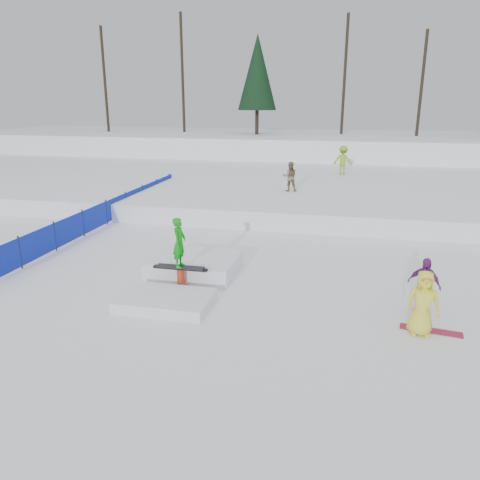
% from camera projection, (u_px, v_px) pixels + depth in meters
% --- Properties ---
extents(ground, '(120.00, 120.00, 0.00)m').
position_uv_depth(ground, '(207.00, 297.00, 12.95)').
color(ground, white).
extents(snow_berm, '(60.00, 14.00, 2.40)m').
position_uv_depth(snow_berm, '(305.00, 148.00, 40.63)').
color(snow_berm, white).
rests_on(snow_berm, ground).
extents(snow_midrise, '(50.00, 18.00, 0.80)m').
position_uv_depth(snow_midrise, '(283.00, 184.00, 27.78)').
color(snow_midrise, white).
rests_on(snow_midrise, ground).
extents(safety_fence, '(0.05, 16.00, 1.10)m').
position_uv_depth(safety_fence, '(106.00, 212.00, 20.32)').
color(safety_fence, '#1123A9').
rests_on(safety_fence, ground).
extents(treeline, '(40.24, 4.22, 10.50)m').
position_uv_depth(treeline, '(387.00, 70.00, 35.92)').
color(treeline, black).
rests_on(treeline, snow_berm).
extents(walker_olive, '(0.82, 0.70, 1.48)m').
position_uv_depth(walker_olive, '(290.00, 177.00, 23.47)').
color(walker_olive, brown).
rests_on(walker_olive, snow_midrise).
extents(walker_ygreen, '(1.25, 0.87, 1.77)m').
position_uv_depth(walker_ygreen, '(343.00, 160.00, 28.52)').
color(walker_ygreen, '#79AE1D').
rests_on(walker_ygreen, snow_midrise).
extents(spectator_purple, '(0.92, 0.72, 1.45)m').
position_uv_depth(spectator_purple, '(424.00, 285.00, 11.89)').
color(spectator_purple, '#732785').
rests_on(spectator_purple, ground).
extents(spectator_yellow, '(0.79, 0.53, 1.57)m').
position_uv_depth(spectator_yellow, '(423.00, 303.00, 10.70)').
color(spectator_yellow, yellow).
rests_on(spectator_yellow, ground).
extents(loose_board_red, '(1.43, 0.48, 0.03)m').
position_uv_depth(loose_board_red, '(431.00, 331.00, 11.04)').
color(loose_board_red, maroon).
rests_on(loose_board_red, ground).
extents(jib_rail_feature, '(2.60, 4.40, 2.11)m').
position_uv_depth(jib_rail_feature, '(187.00, 272.00, 13.97)').
color(jib_rail_feature, white).
rests_on(jib_rail_feature, ground).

